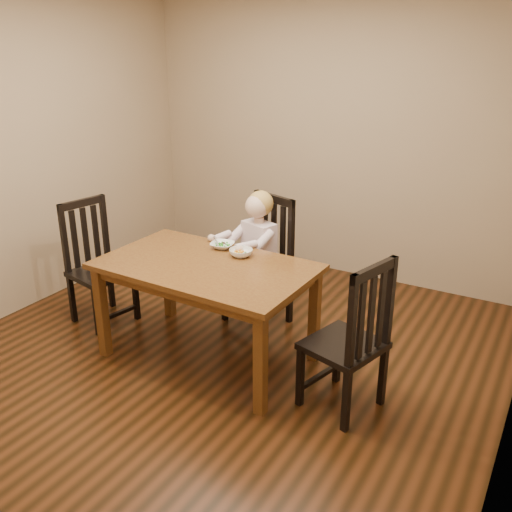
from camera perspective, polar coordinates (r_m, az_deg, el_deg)
The scene contains 9 objects.
room at distance 3.94m, azimuth -3.57°, elevation 7.28°, with size 4.01×4.01×2.71m.
dining_table at distance 4.14m, azimuth -5.01°, elevation -1.95°, with size 1.55×0.95×0.76m.
chair_child at distance 4.75m, azimuth 0.58°, elevation -0.72°, with size 0.58×0.56×1.08m.
chair_left at distance 4.95m, azimuth -15.61°, elevation -0.85°, with size 0.51×0.53×1.04m.
chair_right at distance 3.68m, azimuth 9.47°, elevation -8.30°, with size 0.54×0.55×1.06m.
toddler at distance 4.66m, azimuth 0.10°, elevation 0.94°, with size 0.36×0.45×0.62m, color silver, non-canonical shape.
bowl_peas at distance 4.39m, azimuth -3.39°, elevation 1.08°, with size 0.18×0.18×0.04m, color white.
bowl_veg at distance 4.22m, azimuth -1.52°, elevation 0.34°, with size 0.17×0.17×0.05m, color white.
fork at distance 4.39m, azimuth -3.97°, elevation 1.37°, with size 0.11×0.09×0.05m.
Camera 1 is at (2.12, -3.18, 2.31)m, focal length 40.00 mm.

